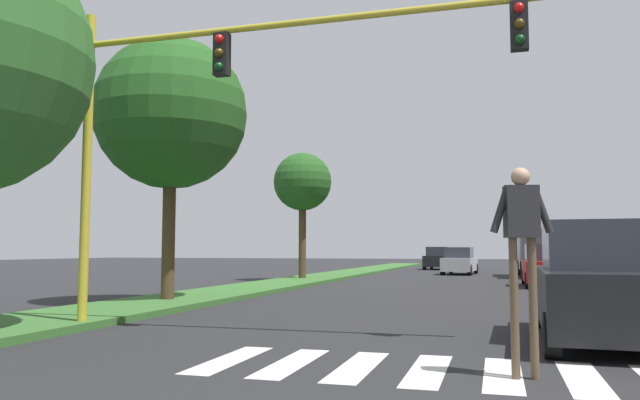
# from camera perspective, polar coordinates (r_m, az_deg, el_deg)

# --- Properties ---
(ground_plane) EXTENTS (140.00, 140.00, 0.00)m
(ground_plane) POSITION_cam_1_polar(r_m,az_deg,el_deg) (31.91, 14.63, -7.20)
(ground_plane) COLOR #262628
(crosswalk) EXTENTS (5.85, 2.20, 0.01)m
(crosswalk) POSITION_cam_1_polar(r_m,az_deg,el_deg) (8.06, 10.01, -15.32)
(crosswalk) COLOR silver
(crosswalk) RESTS_ON ground_plane
(median_strip) EXTENTS (2.81, 64.00, 0.15)m
(median_strip) POSITION_cam_1_polar(r_m,az_deg,el_deg) (31.16, -0.26, -7.28)
(median_strip) COLOR #386B2D
(median_strip) RESTS_ON ground_plane
(tree_mid) EXTENTS (4.29, 4.29, 7.35)m
(tree_mid) POSITION_cam_1_polar(r_m,az_deg,el_deg) (17.97, -13.69, 7.79)
(tree_mid) COLOR #4C3823
(tree_mid) RESTS_ON median_strip
(tree_far) EXTENTS (2.83, 2.83, 6.08)m
(tree_far) POSITION_cam_1_polar(r_m,az_deg,el_deg) (29.88, -1.64, 1.60)
(tree_far) COLOR #4C3823
(tree_far) RESTS_ON median_strip
(traffic_light_gantry) EXTENTS (9.59, 0.30, 6.00)m
(traffic_light_gantry) POSITION_cam_1_polar(r_m,az_deg,el_deg) (11.55, -9.13, 9.86)
(traffic_light_gantry) COLOR gold
(traffic_light_gantry) RESTS_ON median_strip
(pedestrian_performer) EXTENTS (0.75, 0.32, 2.49)m
(pedestrian_performer) POSITION_cam_1_polar(r_m,az_deg,el_deg) (7.67, 18.28, -3.26)
(pedestrian_performer) COLOR brown
(pedestrian_performer) RESTS_ON ground_plane
(suv_crossing) EXTENTS (2.08, 4.65, 1.97)m
(suv_crossing) POSITION_cam_1_polar(r_m,az_deg,el_deg) (11.21, 24.64, -7.17)
(suv_crossing) COLOR black
(suv_crossing) RESTS_ON ground_plane
(sedan_midblock) EXTENTS (1.84, 4.19, 1.74)m
(sedan_midblock) POSITION_cam_1_polar(r_m,az_deg,el_deg) (26.84, 20.31, -5.86)
(sedan_midblock) COLOR maroon
(sedan_midblock) RESTS_ON ground_plane
(sedan_distant) EXTENTS (2.09, 4.29, 1.65)m
(sedan_distant) POSITION_cam_1_polar(r_m,az_deg,el_deg) (38.61, 12.86, -5.63)
(sedan_distant) COLOR #B7B7BC
(sedan_distant) RESTS_ON ground_plane
(sedan_far_horizon) EXTENTS (2.02, 4.37, 1.72)m
(sedan_far_horizon) POSITION_cam_1_polar(r_m,az_deg,el_deg) (48.04, 10.94, -5.41)
(sedan_far_horizon) COLOR black
(sedan_far_horizon) RESTS_ON ground_plane
(truck_box_delivery) EXTENTS (2.40, 6.20, 3.10)m
(truck_box_delivery) POSITION_cam_1_polar(r_m,az_deg,el_deg) (36.01, 19.87, -4.17)
(truck_box_delivery) COLOR #474C51
(truck_box_delivery) RESTS_ON ground_plane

